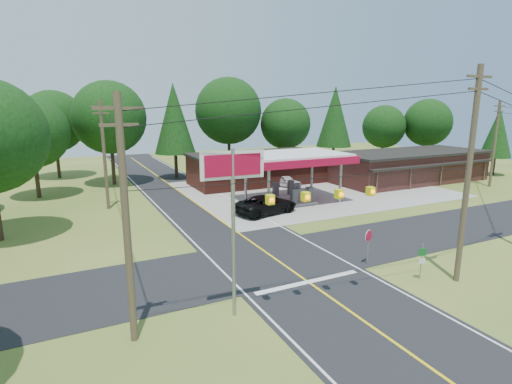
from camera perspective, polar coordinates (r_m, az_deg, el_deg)
name	(u,v)px	position (r m, az deg, el deg)	size (l,w,h in m)	color
ground	(276,260)	(25.41, 2.95, -9.67)	(120.00, 120.00, 0.00)	#4B6323
main_highway	(276,260)	(25.41, 2.95, -9.65)	(8.00, 120.00, 0.02)	black
cross_road	(276,260)	(25.41, 2.95, -9.64)	(70.00, 7.00, 0.02)	black
lane_center_yellow	(276,260)	(25.40, 2.95, -9.62)	(0.15, 110.00, 0.00)	yellow
gas_canopy	(293,159)	(39.68, 5.28, 4.69)	(10.60, 7.40, 4.88)	gray
convenience_store	(257,168)	(49.16, 0.17, 3.45)	(16.40, 7.55, 3.80)	#542018
strip_building	(408,166)	(54.35, 20.94, 3.49)	(20.40, 8.75, 3.80)	#341815
utility_pole_near_right	(468,175)	(23.62, 28.06, 2.22)	(1.80, 0.30, 11.50)	#473828
utility_pole_near_left	(126,219)	(16.27, -18.08, -3.68)	(1.80, 0.30, 10.00)	#473828
utility_pole_far_left	(104,153)	(38.96, -20.87, 5.18)	(1.80, 0.30, 10.00)	#473828
utility_pole_far_right	(495,143)	(54.44, 30.96, 6.06)	(1.80, 0.30, 10.00)	#473828
utility_pole_north	(103,142)	(55.99, -21.04, 6.65)	(0.30, 0.30, 9.50)	#473828
overhead_beacons	(323,180)	(18.26, 9.56, 1.73)	(17.04, 2.04, 1.03)	black
treeline_backdrop	(180,123)	(46.29, -10.80, 9.62)	(70.27, 51.59, 13.30)	#332316
suv_car	(266,205)	(35.58, 1.49, -1.81)	(5.88, 5.88, 1.63)	black
sedan_car	(285,181)	(47.33, 4.18, 1.58)	(4.09, 4.09, 1.39)	silver
big_stop_sign	(233,192)	(17.25, -3.31, 0.00)	(2.87, 0.27, 7.72)	gray
octagonal_stop_sign	(368,239)	(25.13, 15.77, -6.43)	(0.74, 0.30, 2.21)	gray
route_sign_post	(422,258)	(24.08, 22.61, -8.75)	(0.42, 0.14, 2.10)	gray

